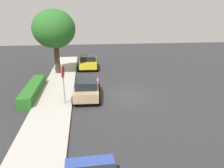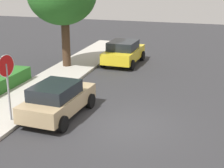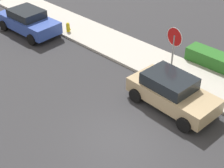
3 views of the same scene
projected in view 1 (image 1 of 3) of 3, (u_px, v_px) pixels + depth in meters
name	position (u px, v px, depth m)	size (l,w,h in m)	color
ground_plane	(126.00, 96.00, 16.47)	(60.00, 60.00, 0.00)	#2D2D30
sidewalk_curb	(55.00, 99.00, 15.81)	(32.00, 2.58, 0.14)	#B2ADA3
stop_sign	(63.00, 78.00, 14.30)	(0.87, 0.15, 2.80)	gray
parked_car_tan	(87.00, 88.00, 15.93)	(3.93, 2.13, 1.46)	tan
parked_car_yellow	(88.00, 62.00, 24.63)	(3.91, 2.23, 1.53)	yellow
street_tree_near_corner	(54.00, 29.00, 21.11)	(4.14, 4.14, 6.44)	#422D1E
front_yard_hedge	(33.00, 90.00, 16.67)	(5.90, 0.94, 0.80)	#286623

